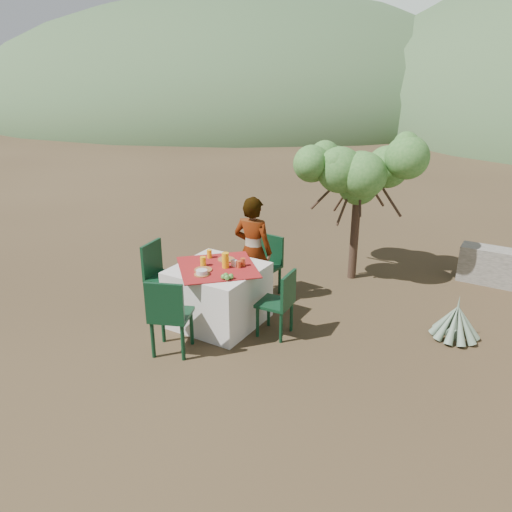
{
  "coord_description": "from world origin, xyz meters",
  "views": [
    {
      "loc": [
        3.31,
        -4.39,
        3.08
      ],
      "look_at": [
        0.26,
        0.67,
        0.84
      ],
      "focal_mm": 35.0,
      "sensor_mm": 36.0,
      "label": 1
    }
  ],
  "objects": [
    {
      "name": "chair_far",
      "position": [
        0.04,
        1.34,
        0.48
      ],
      "size": [
        0.43,
        0.43,
        0.86
      ],
      "rotation": [
        0.0,
        0.0,
        -0.08
      ],
      "color": "black",
      "rests_on": "ground"
    },
    {
      "name": "hill_far_center",
      "position": [
        -4.0,
        52.0,
        0.0
      ],
      "size": [
        60.0,
        60.0,
        24.0
      ],
      "primitive_type": "ellipsoid",
      "color": "gray",
      "rests_on": "ground"
    },
    {
      "name": "agave",
      "position": [
        2.62,
        1.4,
        0.21
      ],
      "size": [
        0.58,
        0.59,
        0.62
      ],
      "rotation": [
        0.0,
        0.0,
        0.24
      ],
      "color": "gray",
      "rests_on": "ground"
    },
    {
      "name": "napkin_holder",
      "position": [
        0.12,
        0.38,
        0.81
      ],
      "size": [
        0.07,
        0.05,
        0.09
      ],
      "primitive_type": "cube",
      "rotation": [
        0.0,
        0.0,
        -0.09
      ],
      "color": "silver",
      "rests_on": "table"
    },
    {
      "name": "jar_right",
      "position": [
        0.2,
        0.45,
        0.81
      ],
      "size": [
        0.06,
        0.06,
        0.1
      ],
      "primitive_type": "cylinder",
      "color": "#BE4A21",
      "rests_on": "table"
    },
    {
      "name": "ground",
      "position": [
        0.0,
        0.0,
        0.0
      ],
      "size": [
        160.0,
        160.0,
        0.0
      ],
      "primitive_type": "plane",
      "color": "#362718",
      "rests_on": "ground"
    },
    {
      "name": "bowl_plate",
      "position": [
        -0.07,
        -0.04,
        0.77
      ],
      "size": [
        0.19,
        0.19,
        0.01
      ],
      "primitive_type": "cylinder",
      "color": "brown",
      "rests_on": "table"
    },
    {
      "name": "glass_far",
      "position": [
        -0.32,
        0.47,
        0.82
      ],
      "size": [
        0.07,
        0.07,
        0.11
      ],
      "primitive_type": "cylinder",
      "color": "#FEAC10",
      "rests_on": "table"
    },
    {
      "name": "chair_left",
      "position": [
        -0.94,
        0.19,
        0.51
      ],
      "size": [
        0.48,
        0.48,
        0.93
      ],
      "rotation": [
        0.0,
        0.0,
        1.71
      ],
      "color": "black",
      "rests_on": "ground"
    },
    {
      "name": "white_bowl",
      "position": [
        -0.07,
        -0.04,
        0.8
      ],
      "size": [
        0.14,
        0.14,
        0.05
      ],
      "primitive_type": "cylinder",
      "color": "silver",
      "rests_on": "bowl_plate"
    },
    {
      "name": "jar_left",
      "position": [
        0.19,
        0.38,
        0.81
      ],
      "size": [
        0.06,
        0.06,
        0.09
      ],
      "primitive_type": "cylinder",
      "color": "#BE4A21",
      "rests_on": "table"
    },
    {
      "name": "chair_near",
      "position": [
        -0.07,
        -0.65,
        0.52
      ],
      "size": [
        0.56,
        0.56,
        0.93
      ],
      "rotation": [
        0.0,
        0.0,
        3.53
      ],
      "color": "black",
      "rests_on": "ground"
    },
    {
      "name": "plate_near",
      "position": [
        -0.13,
        0.08,
        0.77
      ],
      "size": [
        0.22,
        0.22,
        0.01
      ],
      "primitive_type": "cylinder",
      "color": "brown",
      "rests_on": "table"
    },
    {
      "name": "juice_pitcher",
      "position": [
        0.05,
        0.3,
        0.86
      ],
      "size": [
        0.09,
        0.09,
        0.19
      ],
      "primitive_type": "cylinder",
      "color": "#FEAC10",
      "rests_on": "table"
    },
    {
      "name": "plate_far",
      "position": [
        -0.09,
        0.51,
        0.77
      ],
      "size": [
        0.22,
        0.22,
        0.01
      ],
      "primitive_type": "cylinder",
      "color": "brown",
      "rests_on": "table"
    },
    {
      "name": "shrub_tree",
      "position": [
        0.95,
        2.58,
        1.55
      ],
      "size": [
        1.67,
        1.64,
        1.96
      ],
      "color": "#412F20",
      "rests_on": "ground"
    },
    {
      "name": "hill_near_left",
      "position": [
        -18.0,
        30.0,
        0.0
      ],
      "size": [
        40.0,
        40.0,
        16.0
      ],
      "primitive_type": "ellipsoid",
      "color": "#314E2C",
      "rests_on": "ground"
    },
    {
      "name": "table",
      "position": [
        -0.06,
        0.27,
        0.38
      ],
      "size": [
        1.3,
        1.3,
        0.76
      ],
      "color": "silver",
      "rests_on": "ground"
    },
    {
      "name": "glass_near",
      "position": [
        -0.22,
        0.2,
        0.82
      ],
      "size": [
        0.07,
        0.07,
        0.12
      ],
      "primitive_type": "cylinder",
      "color": "#FEAC10",
      "rests_on": "table"
    },
    {
      "name": "fruit_cluster",
      "position": [
        0.26,
        0.01,
        0.79
      ],
      "size": [
        0.13,
        0.12,
        0.07
      ],
      "color": "#4A8630",
      "rests_on": "table"
    },
    {
      "name": "chair_right",
      "position": [
        0.78,
        0.37,
        0.46
      ],
      "size": [
        0.41,
        0.41,
        0.83
      ],
      "rotation": [
        0.0,
        0.0,
        4.79
      ],
      "color": "black",
      "rests_on": "ground"
    },
    {
      "name": "person",
      "position": [
        0.02,
        0.99,
        0.75
      ],
      "size": [
        0.58,
        0.41,
        1.51
      ],
      "primitive_type": "imported",
      "rotation": [
        0.0,
        0.0,
        3.23
      ],
      "color": "#8C6651",
      "rests_on": "ground"
    }
  ]
}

